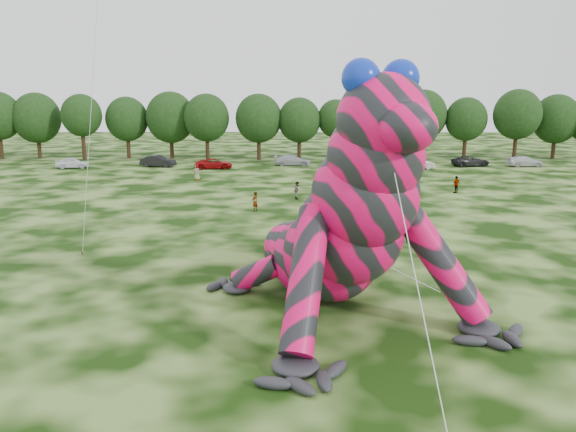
# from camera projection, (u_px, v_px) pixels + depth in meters

# --- Properties ---
(ground) EXTENTS (240.00, 240.00, 0.00)m
(ground) POSITION_uv_depth(u_px,v_px,m) (403.00, 297.00, 26.22)
(ground) COLOR #16330A
(ground) RESTS_ON ground
(inflatable_gecko) EXTENTS (24.85, 26.55, 10.57)m
(inflatable_gecko) POSITION_uv_depth(u_px,v_px,m) (317.00, 184.00, 25.57)
(inflatable_gecko) COLOR #F2095A
(inflatable_gecko) RESTS_ON ground
(tree_2) EXTENTS (7.04, 6.34, 9.64)m
(tree_2) POSITION_uv_depth(u_px,v_px,m) (37.00, 126.00, 82.97)
(tree_2) COLOR black
(tree_2) RESTS_ON ground
(tree_3) EXTENTS (5.81, 5.23, 9.44)m
(tree_3) POSITION_uv_depth(u_px,v_px,m) (82.00, 127.00, 81.28)
(tree_3) COLOR black
(tree_3) RESTS_ON ground
(tree_4) EXTENTS (6.22, 5.60, 9.06)m
(tree_4) POSITION_uv_depth(u_px,v_px,m) (127.00, 128.00, 82.88)
(tree_4) COLOR black
(tree_4) RESTS_ON ground
(tree_5) EXTENTS (7.16, 6.44, 9.80)m
(tree_5) POSITION_uv_depth(u_px,v_px,m) (171.00, 125.00, 82.48)
(tree_5) COLOR black
(tree_5) RESTS_ON ground
(tree_6) EXTENTS (6.52, 5.86, 9.49)m
(tree_6) POSITION_uv_depth(u_px,v_px,m) (207.00, 127.00, 80.76)
(tree_6) COLOR black
(tree_6) RESTS_ON ground
(tree_7) EXTENTS (6.68, 6.01, 9.48)m
(tree_7) POSITION_uv_depth(u_px,v_px,m) (259.00, 127.00, 80.82)
(tree_7) COLOR black
(tree_7) RESTS_ON ground
(tree_8) EXTENTS (6.14, 5.53, 8.94)m
(tree_8) POSITION_uv_depth(u_px,v_px,m) (299.00, 129.00, 81.01)
(tree_8) COLOR black
(tree_8) RESTS_ON ground
(tree_9) EXTENTS (5.27, 4.74, 8.68)m
(tree_9) POSITION_uv_depth(u_px,v_px,m) (336.00, 130.00, 81.34)
(tree_9) COLOR black
(tree_9) RESTS_ON ground
(tree_10) EXTENTS (7.09, 6.38, 10.50)m
(tree_10) POSITION_uv_depth(u_px,v_px,m) (378.00, 123.00, 82.31)
(tree_10) COLOR black
(tree_10) RESTS_ON ground
(tree_11) EXTENTS (7.01, 6.31, 10.07)m
(tree_11) POSITION_uv_depth(u_px,v_px,m) (422.00, 125.00, 81.93)
(tree_11) COLOR black
(tree_11) RESTS_ON ground
(tree_12) EXTENTS (5.99, 5.39, 8.97)m
(tree_12) POSITION_uv_depth(u_px,v_px,m) (466.00, 128.00, 81.55)
(tree_12) COLOR black
(tree_12) RESTS_ON ground
(tree_13) EXTENTS (6.83, 6.15, 10.13)m
(tree_13) POSITION_uv_depth(u_px,v_px,m) (517.00, 125.00, 80.78)
(tree_13) COLOR black
(tree_13) RESTS_ON ground
(tree_14) EXTENTS (6.82, 6.14, 9.40)m
(tree_14) POSITION_uv_depth(u_px,v_px,m) (555.00, 127.00, 82.36)
(tree_14) COLOR black
(tree_14) RESTS_ON ground
(car_0) EXTENTS (4.32, 2.36, 1.39)m
(car_0) POSITION_uv_depth(u_px,v_px,m) (72.00, 163.00, 72.31)
(car_0) COLOR white
(car_0) RESTS_ON ground
(car_1) EXTENTS (4.78, 2.31, 1.51)m
(car_1) POSITION_uv_depth(u_px,v_px,m) (158.00, 161.00, 73.59)
(car_1) COLOR black
(car_1) RESTS_ON ground
(car_2) EXTENTS (4.96, 2.77, 1.31)m
(car_2) POSITION_uv_depth(u_px,v_px,m) (214.00, 164.00, 71.74)
(car_2) COLOR maroon
(car_2) RESTS_ON ground
(car_3) EXTENTS (4.93, 2.16, 1.41)m
(car_3) POSITION_uv_depth(u_px,v_px,m) (293.00, 160.00, 74.90)
(car_3) COLOR #AEB2B7
(car_3) RESTS_ON ground
(car_4) EXTENTS (4.03, 1.86, 1.34)m
(car_4) POSITION_uv_depth(u_px,v_px,m) (340.00, 162.00, 73.88)
(car_4) COLOR #141750
(car_4) RESTS_ON ground
(car_5) EXTENTS (4.41, 1.74, 1.43)m
(car_5) POSITION_uv_depth(u_px,v_px,m) (417.00, 164.00, 71.41)
(car_5) COLOR beige
(car_5) RESTS_ON ground
(car_6) EXTENTS (5.24, 3.14, 1.36)m
(car_6) POSITION_uv_depth(u_px,v_px,m) (471.00, 161.00, 74.34)
(car_6) COLOR #252528
(car_6) RESTS_ON ground
(car_7) EXTENTS (4.95, 2.41, 1.39)m
(car_7) POSITION_uv_depth(u_px,v_px,m) (525.00, 161.00, 73.99)
(car_7) COLOR silver
(car_7) RESTS_ON ground
(spectator_4) EXTENTS (1.07, 1.02, 1.84)m
(spectator_4) POSITION_uv_depth(u_px,v_px,m) (197.00, 172.00, 62.08)
(spectator_4) COLOR gray
(spectator_4) RESTS_ON ground
(spectator_1) EXTENTS (0.70, 0.85, 1.60)m
(spectator_1) POSITION_uv_depth(u_px,v_px,m) (297.00, 190.00, 50.79)
(spectator_1) COLOR gray
(spectator_1) RESTS_ON ground
(spectator_5) EXTENTS (1.69, 0.96, 1.74)m
(spectator_5) POSITION_uv_depth(u_px,v_px,m) (386.00, 201.00, 45.43)
(spectator_5) COLOR gray
(spectator_5) RESTS_ON ground
(spectator_0) EXTENTS (0.66, 0.69, 1.60)m
(spectator_0) POSITION_uv_depth(u_px,v_px,m) (255.00, 202.00, 45.40)
(spectator_0) COLOR gray
(spectator_0) RESTS_ON ground
(spectator_3) EXTENTS (1.03, 0.86, 1.65)m
(spectator_3) POSITION_uv_depth(u_px,v_px,m) (456.00, 184.00, 53.97)
(spectator_3) COLOR gray
(spectator_3) RESTS_ON ground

